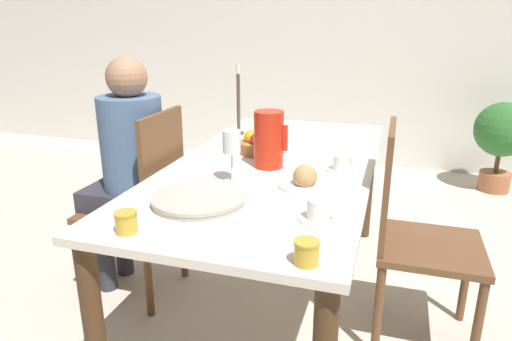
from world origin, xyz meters
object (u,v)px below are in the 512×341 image
object	(u,v)px
chair_opposite	(413,232)
red_pitcher	(269,139)
jam_jar_amber	(126,221)
jam_jar_red	(307,251)
wine_glass_water	(232,144)
teacup_near_person	(319,211)
bread_plate	(305,180)
fruit_bowl	(262,144)
serving_tray	(199,199)
person_seated	(128,157)
potted_plant	(502,135)
teacup_across	(342,164)
chair_person_side	(143,201)
candlestick_tall	(239,107)

from	to	relation	value
chair_opposite	red_pitcher	world-z (taller)	red_pitcher
jam_jar_amber	jam_jar_red	size ratio (longest dim) A/B	1.00
red_pitcher	wine_glass_water	distance (m)	0.25
teacup_near_person	bread_plate	distance (m)	0.31
bread_plate	fruit_bowl	world-z (taller)	fruit_bowl
teacup_near_person	serving_tray	world-z (taller)	teacup_near_person
bread_plate	person_seated	bearing A→B (deg)	167.90
red_pitcher	potted_plant	size ratio (longest dim) A/B	0.34
teacup_across	potted_plant	world-z (taller)	teacup_across
chair_opposite	wine_glass_water	size ratio (longest dim) A/B	4.45
bread_plate	jam_jar_red	distance (m)	0.59
red_pitcher	potted_plant	distance (m)	2.53
teacup_across	potted_plant	distance (m)	2.33
jam_jar_red	person_seated	bearing A→B (deg)	143.19
potted_plant	chair_person_side	bearing A→B (deg)	-132.39
potted_plant	person_seated	bearing A→B (deg)	-134.18
bread_plate	wine_glass_water	bearing A→B (deg)	-174.94
chair_person_side	potted_plant	size ratio (longest dim) A/B	1.29
chair_opposite	bread_plate	world-z (taller)	chair_opposite
person_seated	candlestick_tall	distance (m)	0.69
teacup_across	chair_person_side	bearing A→B (deg)	-174.82
chair_person_side	serving_tray	distance (m)	0.70
wine_glass_water	jam_jar_amber	distance (m)	0.56
wine_glass_water	candlestick_tall	bearing A→B (deg)	107.40
chair_opposite	serving_tray	size ratio (longest dim) A/B	2.82
fruit_bowl	bread_plate	bearing A→B (deg)	-54.52
jam_jar_amber	teacup_near_person	bearing A→B (deg)	25.96
chair_person_side	chair_opposite	world-z (taller)	same
person_seated	teacup_across	world-z (taller)	person_seated
person_seated	candlestick_tall	world-z (taller)	person_seated
teacup_near_person	fruit_bowl	world-z (taller)	fruit_bowl
chair_person_side	bread_plate	xyz separation A→B (m)	(0.83, -0.16, 0.25)
red_pitcher	jam_jar_red	size ratio (longest dim) A/B	3.51
teacup_across	bread_plate	size ratio (longest dim) A/B	0.66
red_pitcher	bread_plate	bearing A→B (deg)	-45.71
chair_person_side	teacup_near_person	bearing A→B (deg)	-115.73
teacup_near_person	jam_jar_red	xyz separation A→B (m)	(0.02, -0.29, 0.01)
red_pitcher	bread_plate	size ratio (longest dim) A/B	1.22
fruit_bowl	candlestick_tall	world-z (taller)	candlestick_tall
red_pitcher	jam_jar_red	xyz separation A→B (m)	(0.33, -0.79, -0.09)
wine_glass_water	jam_jar_red	distance (m)	0.70
candlestick_tall	jam_jar_red	bearing A→B (deg)	-63.73
chair_person_side	jam_jar_amber	world-z (taller)	chair_person_side
teacup_near_person	bread_plate	bearing A→B (deg)	109.82
jam_jar_amber	candlestick_tall	bearing A→B (deg)	94.00
teacup_near_person	jam_jar_red	distance (m)	0.29
red_pitcher	teacup_near_person	xyz separation A→B (m)	(0.31, -0.50, -0.10)
chair_person_side	teacup_near_person	world-z (taller)	chair_person_side
teacup_near_person	teacup_across	xyz separation A→B (m)	(0.01, 0.53, 0.00)
jam_jar_amber	person_seated	bearing A→B (deg)	122.19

